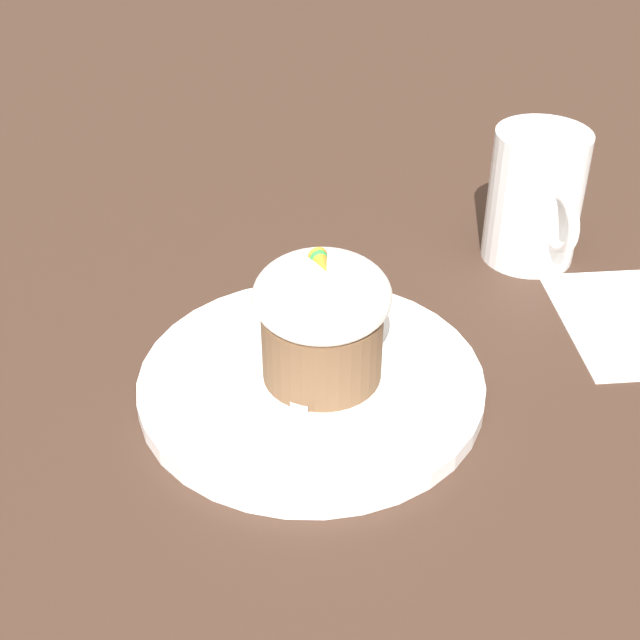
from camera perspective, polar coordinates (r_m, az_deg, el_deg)
The scene contains 6 objects.
ground_plane at distance 0.55m, azimuth -0.56°, elevation -4.49°, with size 4.00×4.00×0.00m, color #3D281E.
dessert_plate at distance 0.55m, azimuth -0.56°, elevation -4.03°, with size 0.21×0.21×0.01m.
carrot_cake at distance 0.53m, azimuth 0.00°, elevation 0.44°, with size 0.08×0.08×0.08m.
spoon at distance 0.54m, azimuth -1.57°, elevation -3.37°, with size 0.13×0.05×0.01m.
coffee_cup at distance 0.68m, azimuth 13.64°, elevation 7.63°, with size 0.10×0.07×0.10m.
paper_napkin at distance 0.65m, azimuth 19.81°, elevation -0.02°, with size 0.14×0.13×0.00m.
Camera 1 is at (0.41, -0.11, 0.36)m, focal length 50.00 mm.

